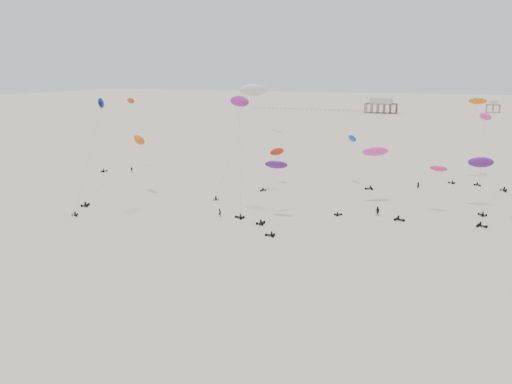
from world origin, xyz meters
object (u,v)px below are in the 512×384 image
at_px(rig_4, 96,126).
at_px(rig_8, 474,114).
at_px(pavilion_small, 493,107).
at_px(pavilion_main, 381,107).
at_px(spectator_0, 220,217).

bearing_deg(rig_4, rig_8, 167.31).
bearing_deg(pavilion_small, pavilion_main, -156.80).
bearing_deg(rig_8, spectator_0, 164.48).
relative_size(pavilion_small, rig_4, 0.39).
bearing_deg(rig_4, pavilion_small, -162.34).
relative_size(rig_4, spectator_0, 11.63).
relative_size(pavilion_main, rig_8, 0.96).
bearing_deg(pavilion_small, rig_8, -95.63).
height_order(pavilion_main, pavilion_small, pavilion_main).
xyz_separation_m(rig_8, spectator_0, (-46.61, -54.15, -17.11)).
relative_size(pavilion_main, rig_4, 0.91).
distance_m(pavilion_main, spectator_0, 256.82).
xyz_separation_m(pavilion_main, rig_4, (-21.04, -265.03, 13.63)).
height_order(rig_8, spectator_0, rig_8).
bearing_deg(spectator_0, rig_8, -103.61).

